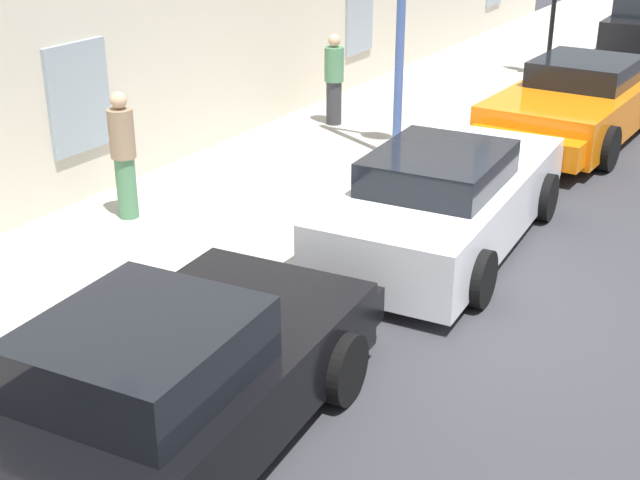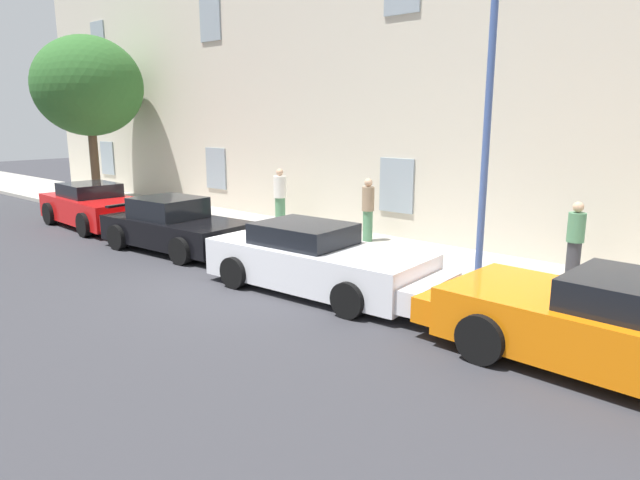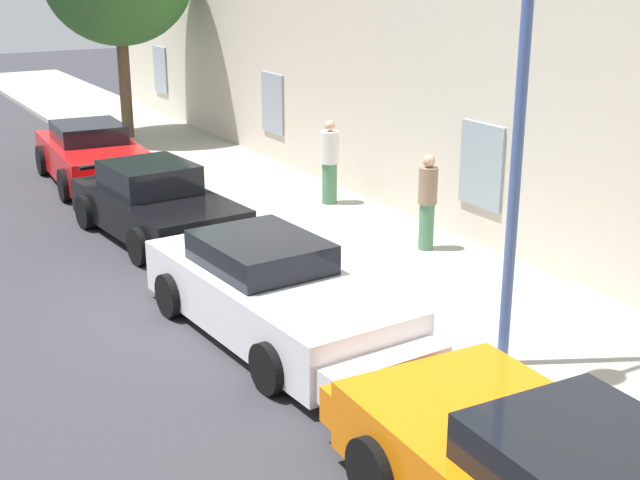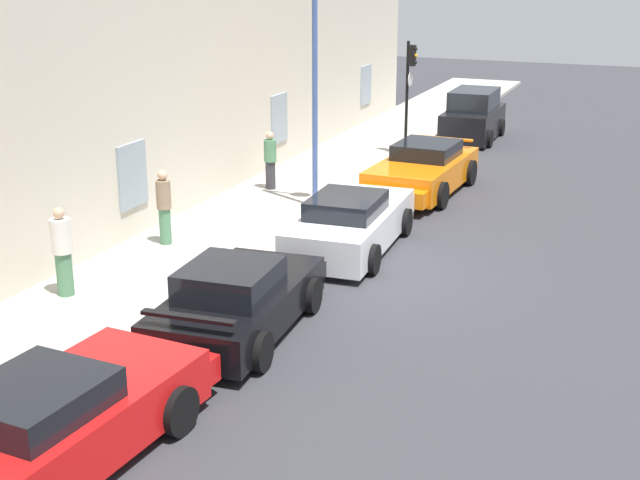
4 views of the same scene
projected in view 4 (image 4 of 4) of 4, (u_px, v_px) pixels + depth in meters
name	position (u px, v px, depth m)	size (l,w,h in m)	color
ground_plane	(357.00, 272.00, 18.78)	(80.00, 80.00, 0.00)	#333338
sidewalk	(202.00, 247.00, 20.13)	(60.00, 3.60, 0.14)	#A8A399
sportscar_red_lead	(66.00, 418.00, 11.63)	(4.93, 2.33, 1.37)	red
sportscar_yellow_flank	(241.00, 299.00, 15.72)	(4.67, 2.36, 1.38)	black
sportscar_white_middle	(353.00, 222.00, 20.22)	(5.15, 2.28, 1.35)	white
sportscar_tail_end	(420.00, 172.00, 24.72)	(5.02, 2.38, 1.38)	orange
hatchback_parked	(473.00, 117.00, 31.91)	(3.79, 1.92, 1.82)	black
traffic_light	(410.00, 78.00, 28.33)	(0.44, 0.36, 3.68)	black
street_lamp	(330.00, 46.00, 21.72)	(0.44, 1.42, 6.09)	#3F5999
pedestrian_admiring	(270.00, 160.00, 24.64)	(0.35, 0.35, 1.63)	#333338
pedestrian_strolling	(62.00, 251.00, 16.88)	(0.52, 0.52, 1.76)	#4C7F59
pedestrian_bystander	(164.00, 206.00, 19.91)	(0.34, 0.34, 1.72)	#4C7F59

